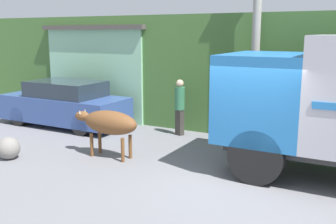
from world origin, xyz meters
TOP-DOWN VIEW (x-y plane):
  - ground_plane at (0.00, 0.00)m, footprint 60.00×60.00m
  - hillside_embankment at (0.00, 6.52)m, footprint 32.00×6.08m
  - building_backdrop at (-6.81, 4.59)m, footprint 4.50×2.70m
  - brown_cow at (-3.55, -0.01)m, footprint 1.93×0.61m
  - parked_suv at (-7.03, 2.08)m, footprint 4.52×1.77m
  - pedestrian_on_hill at (-2.97, 2.87)m, footprint 0.40×0.40m
  - utility_pole at (-0.71, 3.13)m, footprint 0.90×0.24m
  - roadside_rock at (-5.72, -1.38)m, footprint 0.57×0.57m

SIDE VIEW (x-z plane):
  - ground_plane at x=0.00m, z-range 0.00..0.00m
  - roadside_rock at x=-5.72m, z-range 0.00..0.57m
  - parked_suv at x=-7.03m, z-range -0.02..1.54m
  - brown_cow at x=-3.55m, z-range 0.29..1.53m
  - pedestrian_on_hill at x=-2.97m, z-range 0.11..1.87m
  - building_backdrop at x=-6.81m, z-range 0.02..3.46m
  - hillside_embankment at x=0.00m, z-range 0.00..3.76m
  - utility_pole at x=-0.71m, z-range 0.11..6.27m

